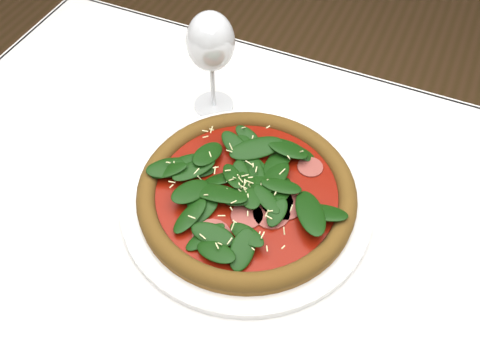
% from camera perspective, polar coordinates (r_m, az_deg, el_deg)
% --- Properties ---
extents(dining_table, '(1.21, 0.81, 0.75)m').
position_cam_1_polar(dining_table, '(0.87, 1.20, -8.90)').
color(dining_table, silver).
rests_on(dining_table, ground).
extents(plate, '(0.38, 0.38, 0.02)m').
position_cam_1_polar(plate, '(0.81, 0.70, -2.08)').
color(plate, white).
rests_on(plate, dining_table).
extents(pizza, '(0.37, 0.37, 0.04)m').
position_cam_1_polar(pizza, '(0.79, 0.71, -1.15)').
color(pizza, '#8F5E22').
rests_on(pizza, plate).
extents(wine_glass, '(0.08, 0.08, 0.19)m').
position_cam_1_polar(wine_glass, '(0.87, -3.15, 14.30)').
color(wine_glass, silver).
rests_on(wine_glass, dining_table).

